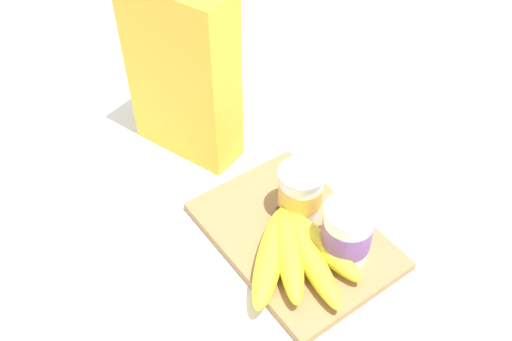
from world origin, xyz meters
TOP-DOWN VIEW (x-y plane):
  - ground_plane at (0.00, 0.00)m, footprint 2.40×2.40m
  - cutting_board at (0.00, 0.00)m, footprint 0.29×0.20m
  - cereal_box at (-0.27, -0.02)m, footprint 0.20×0.12m
  - yogurt_cup_front at (-0.03, 0.03)m, footprint 0.07×0.07m
  - yogurt_cup_back at (0.07, 0.03)m, footprint 0.07×0.07m
  - banana_bunch at (0.04, -0.03)m, footprint 0.19×0.16m

SIDE VIEW (x-z plane):
  - ground_plane at x=0.00m, z-range 0.00..0.00m
  - cutting_board at x=0.00m, z-range 0.00..0.01m
  - banana_bunch at x=0.04m, z-range 0.01..0.05m
  - yogurt_cup_front at x=-0.03m, z-range 0.01..0.10m
  - yogurt_cup_back at x=0.07m, z-range 0.01..0.10m
  - cereal_box at x=-0.27m, z-range 0.00..0.29m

